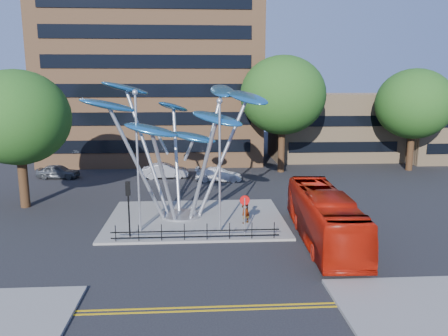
{
  "coord_description": "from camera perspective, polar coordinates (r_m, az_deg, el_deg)",
  "views": [
    {
      "loc": [
        -0.84,
        -23.01,
        9.37
      ],
      "look_at": [
        0.82,
        4.0,
        4.03
      ],
      "focal_mm": 35.0,
      "sensor_mm": 36.0,
      "label": 1
    }
  ],
  "objects": [
    {
      "name": "traffic_island",
      "position": [
        30.46,
        -3.69,
        -6.64
      ],
      "size": [
        12.0,
        9.0,
        0.15
      ],
      "primitive_type": "cube",
      "color": "slate",
      "rests_on": "ground"
    },
    {
      "name": "double_yellow_far",
      "position": [
        19.17,
        -0.59,
        -18.08
      ],
      "size": [
        40.0,
        0.12,
        0.01
      ],
      "primitive_type": "cube",
      "color": "gold",
      "rests_on": "ground"
    },
    {
      "name": "parked_car_mid",
      "position": [
        43.63,
        -7.67,
        -0.35
      ],
      "size": [
        4.57,
        1.79,
        1.48
      ],
      "primitive_type": "imported",
      "rotation": [
        0.0,
        0.0,
        1.62
      ],
      "color": "#B8BAC1",
      "rests_on": "ground"
    },
    {
      "name": "leaf_sculpture",
      "position": [
        29.82,
        -5.91,
        6.29
      ],
      "size": [
        12.72,
        9.54,
        9.51
      ],
      "color": "#9EA0A5",
      "rests_on": "traffic_island"
    },
    {
      "name": "brick_tower",
      "position": [
        55.53,
        -9.24,
        16.83
      ],
      "size": [
        25.0,
        15.0,
        30.0
      ],
      "primitive_type": "cube",
      "color": "#90623F",
      "rests_on": "ground"
    },
    {
      "name": "street_lamp_right",
      "position": [
        26.39,
        -0.57,
        1.83
      ],
      "size": [
        0.36,
        0.36,
        8.3
      ],
      "color": "#9EA0A5",
      "rests_on": "traffic_island"
    },
    {
      "name": "parked_car_right",
      "position": [
        42.07,
        -0.7,
        -0.81
      ],
      "size": [
        4.64,
        2.29,
        1.3
      ],
      "primitive_type": "imported",
      "rotation": [
        0.0,
        0.0,
        1.46
      ],
      "color": "white",
      "rests_on": "ground"
    },
    {
      "name": "pedestrian",
      "position": [
        29.02,
        2.82,
        -5.4
      ],
      "size": [
        0.82,
        0.81,
        1.92
      ],
      "primitive_type": "imported",
      "rotation": [
        0.0,
        0.0,
        3.91
      ],
      "color": "gray",
      "rests_on": "traffic_island"
    },
    {
      "name": "ground",
      "position": [
        24.85,
        -1.36,
        -10.99
      ],
      "size": [
        120.0,
        120.0,
        0.0
      ],
      "primitive_type": "plane",
      "color": "black",
      "rests_on": "ground"
    },
    {
      "name": "red_bus",
      "position": [
        26.67,
        12.92,
        -6.21
      ],
      "size": [
        3.13,
        11.16,
        3.08
      ],
      "primitive_type": "imported",
      "rotation": [
        0.0,
        0.0,
        -0.05
      ],
      "color": "#AC1607",
      "rests_on": "ground"
    },
    {
      "name": "parked_car_left",
      "position": [
        46.11,
        -20.83,
        -0.43
      ],
      "size": [
        4.23,
        2.04,
        1.39
      ],
      "primitive_type": "imported",
      "rotation": [
        0.0,
        0.0,
        1.47
      ],
      "color": "#45494E",
      "rests_on": "ground"
    },
    {
      "name": "street_lamp_left",
      "position": [
        27.06,
        -11.27,
        2.41
      ],
      "size": [
        0.36,
        0.36,
        8.8
      ],
      "color": "#9EA0A5",
      "rests_on": "traffic_island"
    },
    {
      "name": "pedestrian_railing_front",
      "position": [
        26.23,
        -3.71,
        -8.51
      ],
      "size": [
        10.0,
        0.06,
        1.0
      ],
      "color": "black",
      "rests_on": "traffic_island"
    },
    {
      "name": "double_yellow_near",
      "position": [
        19.43,
        -0.64,
        -17.65
      ],
      "size": [
        40.0,
        0.12,
        0.01
      ],
      "primitive_type": "cube",
      "color": "gold",
      "rests_on": "ground"
    },
    {
      "name": "no_entry_sign_island",
      "position": [
        26.77,
        2.72,
        -5.25
      ],
      "size": [
        0.6,
        0.1,
        2.45
      ],
      "color": "#9EA0A5",
      "rests_on": "traffic_island"
    },
    {
      "name": "tree_right",
      "position": [
        45.89,
        7.68,
        9.39
      ],
      "size": [
        8.8,
        8.8,
        12.11
      ],
      "color": "black",
      "rests_on": "ground"
    },
    {
      "name": "tree_far",
      "position": [
        50.52,
        23.58,
        7.67
      ],
      "size": [
        8.0,
        8.0,
        10.81
      ],
      "color": "black",
      "rests_on": "ground"
    },
    {
      "name": "low_building_near",
      "position": [
        55.88,
        14.09,
        5.3
      ],
      "size": [
        15.0,
        8.0,
        8.0
      ],
      "primitive_type": "cube",
      "color": "tan",
      "rests_on": "ground"
    },
    {
      "name": "tree_left",
      "position": [
        35.63,
        -25.34,
        5.94
      ],
      "size": [
        7.6,
        7.6,
        10.32
      ],
      "color": "black",
      "rests_on": "ground"
    },
    {
      "name": "traffic_light_island",
      "position": [
        26.71,
        -12.4,
        -3.76
      ],
      "size": [
        0.28,
        0.18,
        3.42
      ],
      "color": "black",
      "rests_on": "traffic_island"
    }
  ]
}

